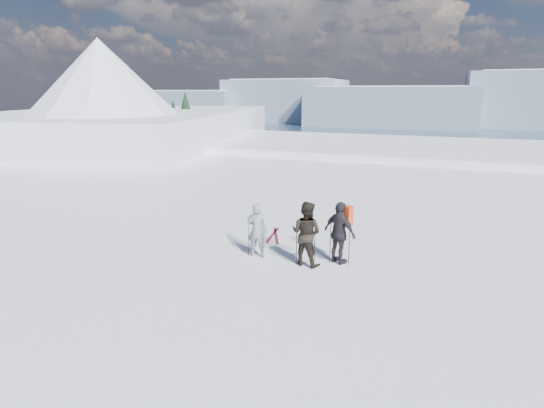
{
  "coord_description": "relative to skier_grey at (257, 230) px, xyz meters",
  "views": [
    {
      "loc": [
        2.81,
        -9.09,
        5.13
      ],
      "look_at": [
        -1.74,
        3.0,
        1.65
      ],
      "focal_mm": 28.0,
      "sensor_mm": 36.0,
      "label": 1
    }
  ],
  "objects": [
    {
      "name": "lake_basin",
      "position": [
        2.09,
        27.41,
        -7.37
      ],
      "size": [
        820.0,
        820.0,
        71.62
      ],
      "color": "white",
      "rests_on": "ground"
    },
    {
      "name": "far_mountain_range",
      "position": [
        31.69,
        452.2,
        -8.06
      ],
      "size": [
        770.0,
        110.0,
        53.0
      ],
      "color": "slate",
      "rests_on": "ground"
    },
    {
      "name": "near_ridge",
      "position": [
        -24.5,
        26.72,
        -4.37
      ],
      "size": [
        31.37,
        35.68,
        25.62
      ],
      "color": "white",
      "rests_on": "ground"
    },
    {
      "name": "skier_grey",
      "position": [
        0.0,
        0.0,
        0.0
      ],
      "size": [
        0.69,
        0.5,
        1.74
      ],
      "primitive_type": "imported",
      "rotation": [
        0.0,
        0.0,
        3.29
      ],
      "color": "gray",
      "rests_on": "ground"
    },
    {
      "name": "skier_dark",
      "position": [
        1.63,
        -0.09,
        0.12
      ],
      "size": [
        1.09,
        0.92,
        1.98
      ],
      "primitive_type": "imported",
      "rotation": [
        0.0,
        0.0,
        2.95
      ],
      "color": "black",
      "rests_on": "ground"
    },
    {
      "name": "skier_pack",
      "position": [
        2.55,
        0.35,
        0.1
      ],
      "size": [
        1.22,
        0.95,
        1.94
      ],
      "primitive_type": "imported",
      "rotation": [
        0.0,
        0.0,
        2.66
      ],
      "color": "black",
      "rests_on": "ground"
    },
    {
      "name": "backpack",
      "position": [
        2.67,
        0.57,
        1.36
      ],
      "size": [
        0.47,
        0.4,
        0.59
      ],
      "primitive_type": "cube",
      "rotation": [
        0.0,
        0.0,
        2.66
      ],
      "color": "red",
      "rests_on": "skier_pack"
    },
    {
      "name": "ski_poles",
      "position": [
        1.41,
        0.0,
        -0.21
      ],
      "size": [
        3.18,
        0.47,
        1.35
      ],
      "color": "black",
      "rests_on": "ground"
    },
    {
      "name": "skis_loose",
      "position": [
        -0.17,
        2.01,
        -0.86
      ],
      "size": [
        0.76,
        1.7,
        0.03
      ],
      "color": "black",
      "rests_on": "ground"
    }
  ]
}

